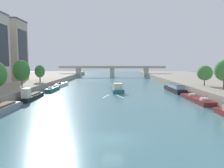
% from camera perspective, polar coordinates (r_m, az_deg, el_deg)
% --- Properties ---
extents(ground_plane, '(400.00, 400.00, 0.00)m').
position_cam_1_polar(ground_plane, '(25.64, 0.17, -14.59)').
color(ground_plane, teal).
extents(quay_left, '(36.00, 170.00, 2.36)m').
position_cam_1_polar(quay_left, '(88.59, -26.41, 0.13)').
color(quay_left, gray).
rests_on(quay_left, ground).
extents(quay_right, '(36.00, 170.00, 2.36)m').
position_cam_1_polar(quay_right, '(88.69, 26.33, 0.14)').
color(quay_right, gray).
rests_on(quay_right, ground).
extents(barge_midriver, '(3.84, 17.24, 2.82)m').
position_cam_1_polar(barge_midriver, '(68.08, 1.29, -1.06)').
color(barge_midriver, '#23666B').
rests_on(barge_midriver, ground).
extents(wake_behind_barge, '(5.60, 5.98, 0.03)m').
position_cam_1_polar(wake_behind_barge, '(56.50, 0.11, -3.32)').
color(wake_behind_barge, silver).
rests_on(wake_behind_barge, ground).
extents(moored_boat_left_second, '(2.31, 12.36, 3.16)m').
position_cam_1_polar(moored_boat_left_second, '(55.07, -20.95, -3.00)').
color(moored_boat_left_second, black).
rests_on(moored_boat_left_second, ground).
extents(moored_boat_left_far, '(2.03, 10.73, 2.25)m').
position_cam_1_polar(moored_boat_left_far, '(69.56, -15.75, -1.33)').
color(moored_boat_left_far, '#23666B').
rests_on(moored_boat_left_far, ground).
extents(moored_boat_left_end, '(2.72, 12.27, 2.34)m').
position_cam_1_polar(moored_boat_left_end, '(83.42, -13.46, -0.10)').
color(moored_boat_left_end, silver).
rests_on(moored_boat_left_end, ground).
extents(moored_boat_right_end, '(3.01, 14.18, 2.11)m').
position_cam_1_polar(moored_boat_right_end, '(52.80, 21.68, -3.80)').
color(moored_boat_right_end, maroon).
rests_on(moored_boat_right_end, ground).
extents(moored_boat_right_near, '(3.02, 14.70, 2.56)m').
position_cam_1_polar(moored_boat_right_near, '(67.79, 16.42, -1.13)').
color(moored_boat_right_near, black).
rests_on(moored_boat_right_near, ground).
extents(tree_left_midway, '(4.47, 4.47, 7.29)m').
position_cam_1_polar(tree_left_midway, '(63.22, -23.31, 3.32)').
color(tree_left_midway, brown).
rests_on(tree_left_midway, quay_left).
extents(tree_left_past_mid, '(3.37, 3.37, 5.76)m').
position_cam_1_polar(tree_left_past_mid, '(77.02, -18.98, 3.23)').
color(tree_left_past_mid, brown).
rests_on(tree_left_past_mid, quay_left).
extents(tree_right_nearest, '(4.64, 4.64, 7.29)m').
position_cam_1_polar(tree_right_nearest, '(58.29, 27.89, 3.26)').
color(tree_right_nearest, brown).
rests_on(tree_right_nearest, quay_right).
extents(tree_right_distant, '(4.26, 4.26, 5.78)m').
position_cam_1_polar(tree_right_distant, '(66.07, 23.60, 2.73)').
color(tree_right_distant, brown).
rests_on(tree_right_distant, quay_right).
extents(building_left_far_end, '(12.06, 10.36, 22.67)m').
position_cam_1_polar(building_left_far_end, '(90.47, -26.41, 8.19)').
color(building_left_far_end, '#B2A38E').
rests_on(building_left_far_end, quay_left).
extents(bridge_far, '(66.75, 4.40, 6.95)m').
position_cam_1_polar(bridge_far, '(134.00, -0.06, 3.85)').
color(bridge_far, '#ADA899').
rests_on(bridge_far, ground).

